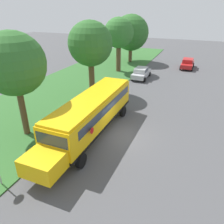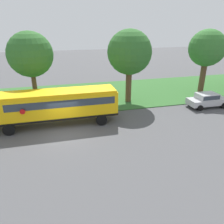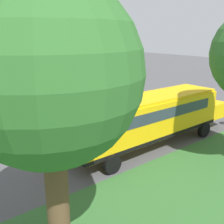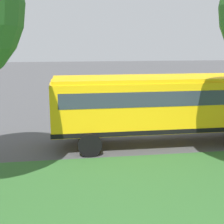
{
  "view_description": "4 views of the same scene",
  "coord_description": "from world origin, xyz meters",
  "px_view_note": "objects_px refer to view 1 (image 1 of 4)",
  "views": [
    {
      "loc": [
        5.06,
        -14.15,
        9.45
      ],
      "look_at": [
        -0.86,
        0.12,
        1.93
      ],
      "focal_mm": 35.0,
      "sensor_mm": 36.0,
      "label": 1
    },
    {
      "loc": [
        16.75,
        -0.2,
        8.81
      ],
      "look_at": [
        -0.8,
        4.26,
        1.32
      ],
      "focal_mm": 35.0,
      "sensor_mm": 36.0,
      "label": 2
    },
    {
      "loc": [
        -12.8,
        10.55,
        6.72
      ],
      "look_at": [
        -0.01,
        0.54,
        1.83
      ],
      "focal_mm": 42.0,
      "sensor_mm": 36.0,
      "label": 3
    },
    {
      "loc": [
        -15.95,
        4.2,
        4.71
      ],
      "look_at": [
        -2.43,
        2.23,
        1.61
      ],
      "focal_mm": 50.0,
      "sensor_mm": 36.0,
      "label": 4
    }
  ],
  "objects_px": {
    "car_red_middle": "(188,63)",
    "oak_tree_beside_bus": "(16,65)",
    "oak_tree_far_end": "(118,32)",
    "oak_tree_across_road": "(130,32)",
    "oak_tree_roadside_mid": "(89,43)",
    "car_silver_nearest": "(141,72)",
    "school_bus": "(91,113)"
  },
  "relations": [
    {
      "from": "oak_tree_beside_bus",
      "to": "oak_tree_far_end",
      "type": "relative_size",
      "value": 1.0
    },
    {
      "from": "school_bus",
      "to": "car_red_middle",
      "type": "bearing_deg",
      "value": 78.3
    },
    {
      "from": "car_silver_nearest",
      "to": "oak_tree_far_end",
      "type": "height_order",
      "value": "oak_tree_far_end"
    },
    {
      "from": "oak_tree_roadside_mid",
      "to": "oak_tree_across_road",
      "type": "xyz_separation_m",
      "value": [
        -0.95,
        17.15,
        -0.51
      ]
    },
    {
      "from": "oak_tree_beside_bus",
      "to": "oak_tree_roadside_mid",
      "type": "distance_m",
      "value": 10.32
    },
    {
      "from": "car_silver_nearest",
      "to": "oak_tree_roadside_mid",
      "type": "height_order",
      "value": "oak_tree_roadside_mid"
    },
    {
      "from": "car_silver_nearest",
      "to": "oak_tree_beside_bus",
      "type": "xyz_separation_m",
      "value": [
        -4.34,
        -18.23,
        4.78
      ]
    },
    {
      "from": "car_red_middle",
      "to": "oak_tree_beside_bus",
      "type": "distance_m",
      "value": 28.94
    },
    {
      "from": "oak_tree_far_end",
      "to": "oak_tree_across_road",
      "type": "relative_size",
      "value": 0.98
    },
    {
      "from": "school_bus",
      "to": "oak_tree_roadside_mid",
      "type": "height_order",
      "value": "oak_tree_roadside_mid"
    },
    {
      "from": "car_silver_nearest",
      "to": "oak_tree_far_end",
      "type": "relative_size",
      "value": 0.54
    },
    {
      "from": "school_bus",
      "to": "oak_tree_roadside_mid",
      "type": "bearing_deg",
      "value": 117.59
    },
    {
      "from": "school_bus",
      "to": "car_silver_nearest",
      "type": "bearing_deg",
      "value": 91.62
    },
    {
      "from": "car_silver_nearest",
      "to": "car_red_middle",
      "type": "bearing_deg",
      "value": 56.71
    },
    {
      "from": "oak_tree_across_road",
      "to": "oak_tree_far_end",
      "type": "bearing_deg",
      "value": -86.75
    },
    {
      "from": "oak_tree_across_road",
      "to": "car_red_middle",
      "type": "bearing_deg",
      "value": -3.84
    },
    {
      "from": "car_silver_nearest",
      "to": "oak_tree_far_end",
      "type": "distance_m",
      "value": 7.09
    },
    {
      "from": "school_bus",
      "to": "car_red_middle",
      "type": "height_order",
      "value": "school_bus"
    },
    {
      "from": "car_silver_nearest",
      "to": "car_red_middle",
      "type": "height_order",
      "value": "same"
    },
    {
      "from": "school_bus",
      "to": "oak_tree_far_end",
      "type": "xyz_separation_m",
      "value": [
        -4.92,
        18.52,
        3.99
      ]
    },
    {
      "from": "car_red_middle",
      "to": "oak_tree_across_road",
      "type": "distance_m",
      "value": 11.36
    },
    {
      "from": "car_silver_nearest",
      "to": "car_red_middle",
      "type": "relative_size",
      "value": 1.0
    },
    {
      "from": "oak_tree_beside_bus",
      "to": "oak_tree_across_road",
      "type": "relative_size",
      "value": 0.97
    },
    {
      "from": "oak_tree_far_end",
      "to": "car_red_middle",
      "type": "bearing_deg",
      "value": 32.07
    },
    {
      "from": "oak_tree_across_road",
      "to": "car_silver_nearest",
      "type": "bearing_deg",
      "value": -62.23
    },
    {
      "from": "oak_tree_far_end",
      "to": "car_silver_nearest",
      "type": "bearing_deg",
      "value": -26.48
    },
    {
      "from": "school_bus",
      "to": "car_silver_nearest",
      "type": "xyz_separation_m",
      "value": [
        -0.46,
        16.3,
        -1.05
      ]
    },
    {
      "from": "school_bus",
      "to": "oak_tree_across_road",
      "type": "height_order",
      "value": "oak_tree_across_road"
    },
    {
      "from": "school_bus",
      "to": "car_silver_nearest",
      "type": "distance_m",
      "value": 16.34
    },
    {
      "from": "school_bus",
      "to": "car_red_middle",
      "type": "xyz_separation_m",
      "value": [
        5.14,
        24.82,
        -1.05
      ]
    },
    {
      "from": "car_red_middle",
      "to": "oak_tree_beside_bus",
      "type": "height_order",
      "value": "oak_tree_beside_bus"
    },
    {
      "from": "oak_tree_roadside_mid",
      "to": "car_red_middle",
      "type": "bearing_deg",
      "value": 59.96
    }
  ]
}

